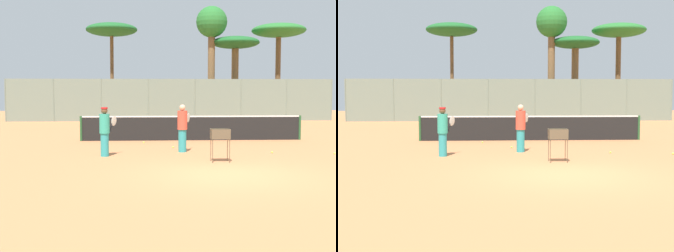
% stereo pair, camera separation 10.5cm
% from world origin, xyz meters
% --- Properties ---
extents(ground_plane, '(80.00, 80.00, 0.00)m').
position_xyz_m(ground_plane, '(0.00, 0.00, 0.00)').
color(ground_plane, '#D37F4C').
extents(tennis_net, '(9.64, 0.10, 1.07)m').
position_xyz_m(tennis_net, '(0.00, 8.44, 0.56)').
color(tennis_net, '#26592D').
rests_on(tennis_net, ground_plane).
extents(back_fence, '(23.44, 0.08, 3.01)m').
position_xyz_m(back_fence, '(-0.00, 21.67, 1.50)').
color(back_fence, gray).
rests_on(back_fence, ground_plane).
extents(tree_0, '(3.83, 3.83, 6.47)m').
position_xyz_m(tree_0, '(5.29, 25.36, 5.64)').
color(tree_0, brown).
rests_on(tree_0, ground_plane).
extents(tree_1, '(4.34, 4.34, 7.58)m').
position_xyz_m(tree_1, '(8.94, 25.97, 6.84)').
color(tree_1, brown).
rests_on(tree_1, ground_plane).
extents(tree_2, '(4.13, 4.13, 7.58)m').
position_xyz_m(tree_2, '(-4.52, 26.45, 6.95)').
color(tree_2, brown).
rests_on(tree_2, ground_plane).
extents(tree_3, '(2.42, 2.42, 8.73)m').
position_xyz_m(tree_3, '(3.32, 24.90, 7.01)').
color(tree_3, brown).
rests_on(tree_3, ground_plane).
extents(player_white_outfit, '(0.57, 0.78, 1.61)m').
position_xyz_m(player_white_outfit, '(-3.38, 3.62, 0.84)').
color(player_white_outfit, teal).
rests_on(player_white_outfit, ground_plane).
extents(player_red_cap, '(0.53, 0.82, 1.67)m').
position_xyz_m(player_red_cap, '(-0.75, 4.57, 0.86)').
color(player_red_cap, teal).
rests_on(player_red_cap, ground_plane).
extents(ball_cart, '(0.56, 0.41, 1.00)m').
position_xyz_m(ball_cart, '(0.17, 2.18, 0.76)').
color(ball_cart, brown).
rests_on(ball_cart, ground_plane).
extents(tennis_ball_0, '(0.07, 0.07, 0.07)m').
position_xyz_m(tennis_ball_0, '(-1.00, 5.72, 0.03)').
color(tennis_ball_0, '#D1E54C').
rests_on(tennis_ball_0, ground_plane).
extents(tennis_ball_1, '(0.07, 0.07, 0.07)m').
position_xyz_m(tennis_ball_1, '(2.30, 4.09, 0.03)').
color(tennis_ball_1, '#D1E54C').
rests_on(tennis_ball_1, ground_plane).
extents(tennis_ball_2, '(0.07, 0.07, 0.07)m').
position_xyz_m(tennis_ball_2, '(-2.09, 7.46, 0.03)').
color(tennis_ball_2, '#D1E54C').
rests_on(tennis_ball_2, ground_plane).
extents(tennis_ball_3, '(0.07, 0.07, 0.07)m').
position_xyz_m(tennis_ball_3, '(4.31, 3.63, 0.03)').
color(tennis_ball_3, '#D1E54C').
rests_on(tennis_ball_3, ground_plane).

